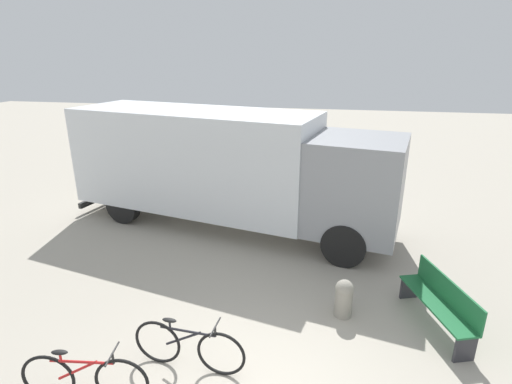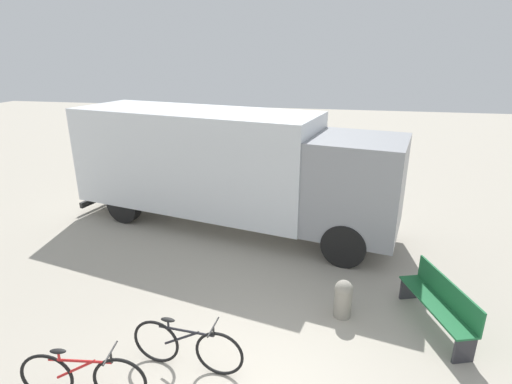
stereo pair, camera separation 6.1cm
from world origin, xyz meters
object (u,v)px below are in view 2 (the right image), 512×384
object	(u,v)px
park_bench	(440,302)
bicycle_near	(83,377)
delivery_truck	(225,164)
bollard_near_bench	(343,297)
bicycle_middle	(187,346)

from	to	relation	value
park_bench	bicycle_near	distance (m)	5.60
delivery_truck	bollard_near_bench	bearing A→B (deg)	-36.36
delivery_truck	bicycle_middle	distance (m)	5.44
park_bench	bollard_near_bench	bearing A→B (deg)	71.64
delivery_truck	bicycle_middle	size ratio (longest dim) A/B	5.14
bollard_near_bench	bicycle_middle	bearing A→B (deg)	-142.34
delivery_truck	bicycle_middle	bearing A→B (deg)	-68.76
bicycle_near	bollard_near_bench	world-z (taller)	bicycle_near
park_bench	bicycle_near	xyz separation A→B (m)	(-4.96, -2.59, -0.10)
bicycle_near	bicycle_middle	xyz separation A→B (m)	(1.13, 0.84, 0.00)
delivery_truck	bicycle_near	xyz separation A→B (m)	(-0.28, -6.04, -1.32)
bicycle_near	bicycle_middle	world-z (taller)	same
delivery_truck	park_bench	size ratio (longest dim) A/B	4.89
park_bench	bicycle_near	bearing A→B (deg)	98.31
bicycle_middle	park_bench	bearing A→B (deg)	27.85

